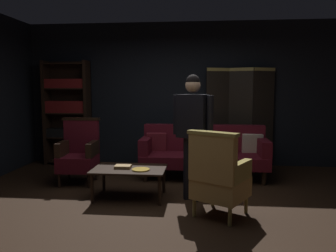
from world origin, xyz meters
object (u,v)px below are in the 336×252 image
Objects in this scene: velvet_couch at (204,151)px; standing_figure at (193,125)px; bookshelf at (67,111)px; brass_tray at (141,170)px; folding_screen at (240,116)px; armchair_wing_left at (79,153)px; book_tan_leather at (123,167)px; armchair_gilt_accent at (219,176)px; coffee_table at (130,171)px.

standing_figure is at bearing -97.75° from velvet_couch.
brass_tray is (1.84, -2.04, -0.65)m from bookshelf.
velvet_couch is at bearing -131.97° from folding_screen.
armchair_wing_left is 4.27× the size of brass_tray.
book_tan_leather is (-0.96, -0.00, -0.59)m from standing_figure.
bookshelf is 1.97× the size of armchair_wing_left.
standing_figure is (-0.32, 0.58, 0.54)m from armchair_gilt_accent.
book_tan_leather is at bearing 155.73° from armchair_gilt_accent.
standing_figure is at bearing -0.11° from coffee_table.
brass_tray is (-0.86, -1.30, -0.03)m from velvet_couch.
brass_tray is at bearing -126.81° from folding_screen.
velvet_couch is (-0.69, -0.77, -0.53)m from folding_screen.
armchair_gilt_accent is (-0.53, -2.56, -0.50)m from folding_screen.
coffee_table is 0.96× the size of armchair_wing_left.
coffee_table is 0.11m from book_tan_leather.
velvet_couch is 2.07m from armchair_wing_left.
armchair_gilt_accent is 0.61× the size of standing_figure.
brass_tray is at bearing 154.36° from armchair_gilt_accent.
brass_tray is at bearing -123.39° from velvet_couch.
folding_screen is at bearing 78.19° from armchair_gilt_accent.
bookshelf is 0.97× the size of velvet_couch.
standing_figure is at bearing -19.87° from armchair_wing_left.
velvet_couch is 9.61× the size of book_tan_leather.
brass_tray is at bearing -33.50° from armchair_wing_left.
folding_screen is 1.16m from velvet_couch.
standing_figure reaches higher than velvet_couch.
folding_screen reaches higher than coffee_table.
bookshelf is 2.59m from book_tan_leather.
armchair_gilt_accent is 1.41m from book_tan_leather.
standing_figure is (-0.86, -1.98, 0.04)m from folding_screen.
bookshelf reaches higher than armchair_wing_left.
standing_figure is 0.92m from brass_tray.
bookshelf is (-3.39, -0.03, 0.09)m from folding_screen.
bookshelf is 2.05× the size of coffee_table.
armchair_wing_left is at bearing 150.05° from armchair_gilt_accent.
coffee_table is at bearing -130.58° from velvet_couch.
armchair_wing_left is at bearing 146.50° from brass_tray.
armchair_wing_left reaches higher than brass_tray.
folding_screen is at bearing 53.19° from brass_tray.
armchair_wing_left is at bearing -61.40° from bookshelf.
armchair_gilt_accent is at bearing -24.27° from book_tan_leather.
folding_screen reaches higher than velvet_couch.
armchair_gilt_accent reaches higher than coffee_table.
bookshelf is 1.58m from armchair_wing_left.
standing_figure is (1.83, -0.66, 0.54)m from armchair_wing_left.
bookshelf reaches higher than book_tan_leather.
folding_screen reaches higher than armchair_wing_left.
folding_screen is at bearing 0.50° from bookshelf.
armchair_gilt_accent is at bearing -60.93° from standing_figure.
bookshelf is at bearing 132.07° from brass_tray.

